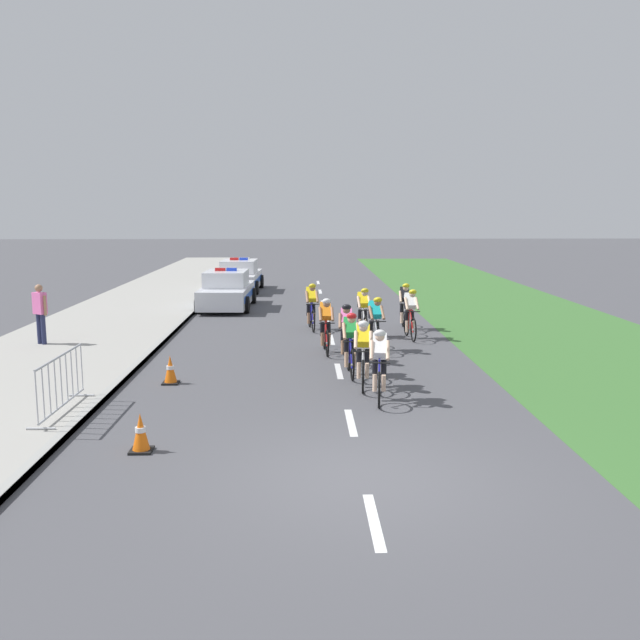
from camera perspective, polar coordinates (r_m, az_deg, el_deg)
ground_plane at (r=10.21m, az=3.66°, el=-12.94°), size 160.00×160.00×0.00m
sidewalk_slab at (r=24.57m, az=-16.74°, el=-0.02°), size 4.94×60.00×0.12m
kerb_edge at (r=24.05m, az=-11.24°, el=0.01°), size 0.16×60.00×0.13m
grass_verge at (r=25.00m, az=16.81°, el=-0.00°), size 7.00×60.00×0.01m
lane_markings_centre at (r=22.34m, az=0.73°, el=-0.67°), size 0.14×29.60×0.01m
cyclist_lead at (r=13.80m, az=4.98°, el=-3.62°), size 0.45×1.72×1.56m
cyclist_second at (r=14.83m, az=3.61°, el=-2.70°), size 0.44×1.72×1.56m
cyclist_third at (r=15.88m, az=2.55°, el=-1.89°), size 0.42×1.72×1.56m
cyclist_fourth at (r=17.28m, az=2.21°, el=-0.97°), size 0.43×1.72×1.56m
cyclist_fifth at (r=18.36m, az=0.48°, el=-0.36°), size 0.43×1.72×1.56m
cyclist_sixth at (r=18.67m, az=4.62°, el=-0.23°), size 0.46×1.72×1.56m
cyclist_seventh at (r=20.54m, az=7.54°, el=0.59°), size 0.43×1.72×1.56m
cyclist_eighth at (r=20.71m, az=3.62°, el=0.72°), size 0.44×1.72×1.56m
cyclist_ninth at (r=22.15m, az=7.08°, el=1.22°), size 0.43×1.72×1.56m
cyclist_tenth at (r=21.92m, az=-0.72°, el=1.21°), size 0.45×1.72×1.56m
police_car_nearest at (r=26.97m, az=-7.78°, el=2.41°), size 2.09×4.44×1.59m
police_car_second at (r=32.56m, az=-6.72°, el=3.59°), size 2.10×4.45×1.59m
crowd_barrier_front at (r=13.57m, az=-20.76°, el=-5.02°), size 0.53×2.32×1.07m
traffic_cone_near at (r=11.43m, az=-14.73°, el=-9.10°), size 0.36×0.36×0.64m
traffic_cone_mid at (r=15.59m, az=-12.37°, el=-4.10°), size 0.36×0.36×0.64m
spectator_closest at (r=20.49m, az=-22.31°, el=0.79°), size 0.48×0.38×1.68m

